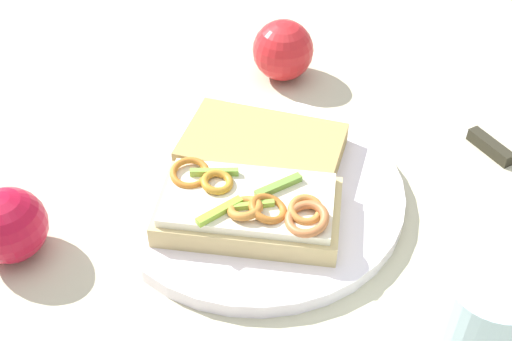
{
  "coord_description": "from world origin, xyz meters",
  "views": [
    {
      "loc": [
        -0.44,
        -0.16,
        0.46
      ],
      "look_at": [
        0.0,
        0.0,
        0.04
      ],
      "focal_mm": 46.55,
      "sensor_mm": 36.0,
      "label": 1
    }
  ],
  "objects_px": {
    "sandwich": "(250,208)",
    "apple_1": "(283,50)",
    "plate": "(256,191)",
    "knife": "(481,141)",
    "apple_0": "(9,225)",
    "drinking_glass": "(479,330)",
    "bread_slice_side": "(262,147)"
  },
  "relations": [
    {
      "from": "bread_slice_side",
      "to": "drinking_glass",
      "type": "bearing_deg",
      "value": 139.49
    },
    {
      "from": "bread_slice_side",
      "to": "plate",
      "type": "bearing_deg",
      "value": 98.49
    },
    {
      "from": "sandwich",
      "to": "apple_0",
      "type": "relative_size",
      "value": 2.64
    },
    {
      "from": "apple_0",
      "to": "drinking_glass",
      "type": "distance_m",
      "value": 0.4
    },
    {
      "from": "bread_slice_side",
      "to": "drinking_glass",
      "type": "height_order",
      "value": "drinking_glass"
    },
    {
      "from": "apple_0",
      "to": "apple_1",
      "type": "relative_size",
      "value": 0.94
    },
    {
      "from": "bread_slice_side",
      "to": "apple_1",
      "type": "bearing_deg",
      "value": -82.1
    },
    {
      "from": "apple_0",
      "to": "drinking_glass",
      "type": "xyz_separation_m",
      "value": [
        0.02,
        -0.4,
        0.02
      ]
    },
    {
      "from": "bread_slice_side",
      "to": "apple_0",
      "type": "distance_m",
      "value": 0.25
    },
    {
      "from": "knife",
      "to": "drinking_glass",
      "type": "bearing_deg",
      "value": 133.3
    },
    {
      "from": "sandwich",
      "to": "apple_1",
      "type": "height_order",
      "value": "apple_1"
    },
    {
      "from": "bread_slice_side",
      "to": "apple_1",
      "type": "height_order",
      "value": "apple_1"
    },
    {
      "from": "apple_0",
      "to": "knife",
      "type": "distance_m",
      "value": 0.49
    },
    {
      "from": "apple_1",
      "to": "drinking_glass",
      "type": "xyz_separation_m",
      "value": [
        -0.34,
        -0.26,
        0.02
      ]
    },
    {
      "from": "apple_0",
      "to": "sandwich",
      "type": "bearing_deg",
      "value": -63.5
    },
    {
      "from": "bread_slice_side",
      "to": "sandwich",
      "type": "bearing_deg",
      "value": 99.02
    },
    {
      "from": "sandwich",
      "to": "apple_1",
      "type": "bearing_deg",
      "value": -90.19
    },
    {
      "from": "sandwich",
      "to": "apple_1",
      "type": "relative_size",
      "value": 2.48
    },
    {
      "from": "apple_0",
      "to": "drinking_glass",
      "type": "bearing_deg",
      "value": -87.83
    },
    {
      "from": "plate",
      "to": "apple_0",
      "type": "relative_size",
      "value": 4.23
    },
    {
      "from": "sandwich",
      "to": "drinking_glass",
      "type": "xyz_separation_m",
      "value": [
        -0.08,
        -0.21,
        0.02
      ]
    },
    {
      "from": "plate",
      "to": "bread_slice_side",
      "type": "relative_size",
      "value": 1.82
    },
    {
      "from": "bread_slice_side",
      "to": "knife",
      "type": "distance_m",
      "value": 0.24
    },
    {
      "from": "apple_1",
      "to": "knife",
      "type": "xyz_separation_m",
      "value": [
        -0.05,
        -0.24,
        -0.03
      ]
    },
    {
      "from": "sandwich",
      "to": "bread_slice_side",
      "type": "xyz_separation_m",
      "value": [
        0.09,
        0.02,
        -0.01
      ]
    },
    {
      "from": "apple_0",
      "to": "knife",
      "type": "relative_size",
      "value": 0.7
    },
    {
      "from": "plate",
      "to": "knife",
      "type": "distance_m",
      "value": 0.26
    },
    {
      "from": "bread_slice_side",
      "to": "apple_0",
      "type": "height_order",
      "value": "apple_0"
    },
    {
      "from": "bread_slice_side",
      "to": "apple_1",
      "type": "distance_m",
      "value": 0.17
    },
    {
      "from": "sandwich",
      "to": "drinking_glass",
      "type": "height_order",
      "value": "drinking_glass"
    },
    {
      "from": "plate",
      "to": "sandwich",
      "type": "height_order",
      "value": "sandwich"
    },
    {
      "from": "plate",
      "to": "apple_1",
      "type": "xyz_separation_m",
      "value": [
        0.21,
        0.04,
        0.03
      ]
    }
  ]
}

